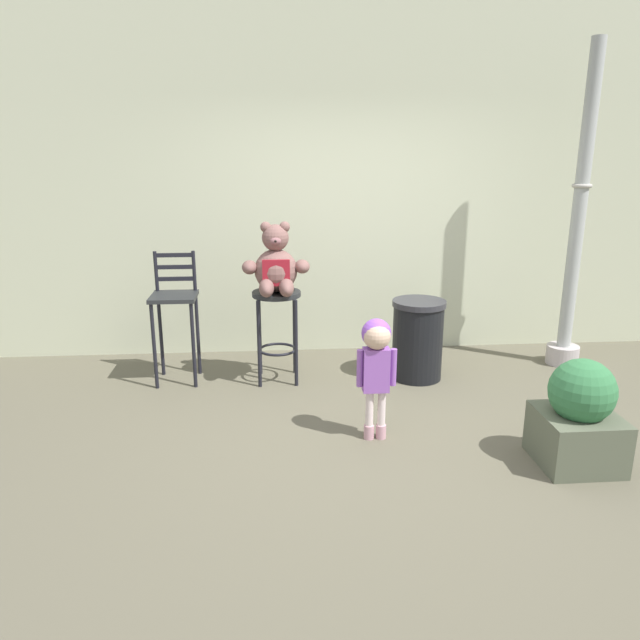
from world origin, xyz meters
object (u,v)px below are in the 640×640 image
at_px(bar_stool_with_teddy, 277,317).
at_px(child_walking, 377,353).
at_px(teddy_bear, 276,267).
at_px(planter_with_shrub, 579,417).
at_px(lamppost, 575,244).
at_px(trash_bin, 418,339).
at_px(bar_chair_empty, 175,306).

height_order(bar_stool_with_teddy, child_walking, child_walking).
xyz_separation_m(teddy_bear, child_walking, (0.68, -1.17, -0.39)).
height_order(teddy_bear, planter_with_shrub, teddy_bear).
bearing_deg(teddy_bear, lamppost, 4.84).
xyz_separation_m(child_walking, trash_bin, (0.57, 1.14, -0.28)).
relative_size(bar_stool_with_teddy, bar_chair_empty, 0.71).
height_order(teddy_bear, trash_bin, teddy_bear).
relative_size(bar_stool_with_teddy, lamppost, 0.28).
bearing_deg(bar_chair_empty, teddy_bear, -6.43).
height_order(bar_stool_with_teddy, bar_chair_empty, bar_chair_empty).
bearing_deg(bar_stool_with_teddy, lamppost, 4.22).
xyz_separation_m(bar_stool_with_teddy, child_walking, (0.68, -1.20, 0.05)).
bearing_deg(child_walking, teddy_bear, 18.31).
xyz_separation_m(trash_bin, bar_chair_empty, (-2.14, 0.12, 0.32)).
xyz_separation_m(child_walking, bar_chair_empty, (-1.56, 1.27, 0.04)).
distance_m(teddy_bear, planter_with_shrub, 2.62).
relative_size(bar_chair_empty, planter_with_shrub, 1.59).
xyz_separation_m(teddy_bear, trash_bin, (1.25, -0.02, -0.67)).
distance_m(bar_stool_with_teddy, planter_with_shrub, 2.56).
bearing_deg(trash_bin, lamppost, 9.66).
height_order(bar_stool_with_teddy, lamppost, lamppost).
bearing_deg(bar_chair_empty, planter_with_shrub, -31.58).
distance_m(teddy_bear, trash_bin, 1.42).
bearing_deg(lamppost, trash_bin, -170.34).
bearing_deg(bar_chair_empty, bar_stool_with_teddy, -4.51).
xyz_separation_m(bar_stool_with_teddy, trash_bin, (1.25, -0.05, -0.22)).
xyz_separation_m(trash_bin, lamppost, (1.50, 0.25, 0.80)).
bearing_deg(trash_bin, bar_stool_with_teddy, 177.62).
xyz_separation_m(child_walking, lamppost, (2.07, 1.40, 0.52)).
bearing_deg(bar_chair_empty, lamppost, 2.09).
height_order(child_walking, trash_bin, child_walking).
bearing_deg(child_walking, planter_with_shrub, -122.17).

